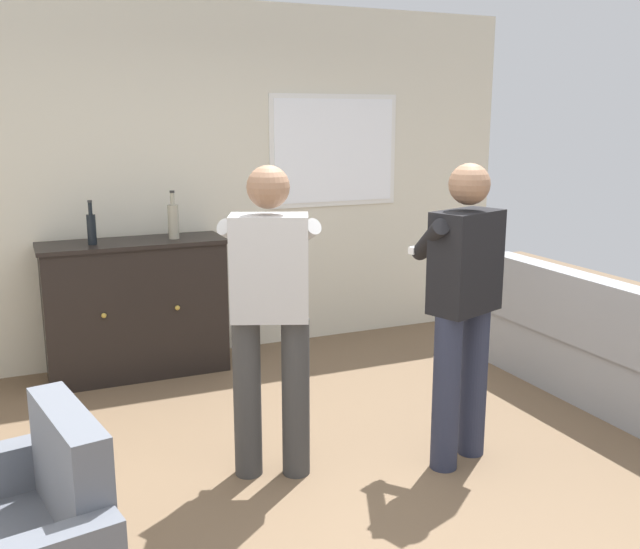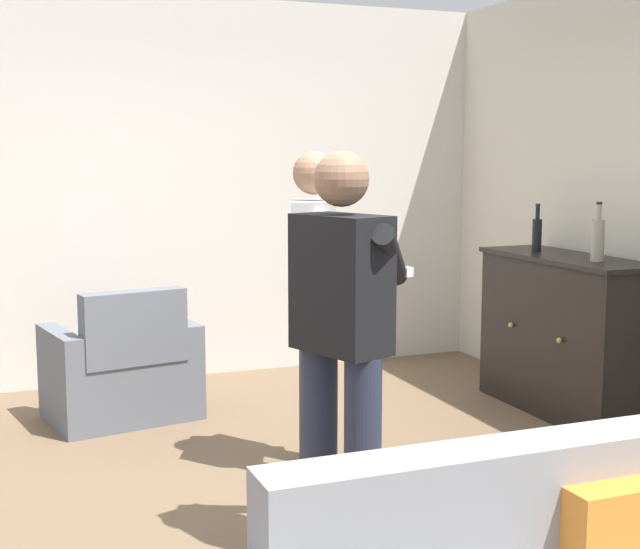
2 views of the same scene
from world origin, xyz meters
name	(u,v)px [view 2 (image 2 of 2)]	position (x,y,z in m)	size (l,w,h in m)	color
ground	(260,506)	(0.00, 0.00, 0.00)	(10.40, 10.40, 0.00)	brown
wall_side_left	(148,191)	(-2.66, 0.00, 1.40)	(0.12, 5.20, 2.80)	silver
armchair	(123,374)	(-1.67, -0.37, 0.29)	(0.79, 0.98, 0.85)	slate
sideboard_cabinet	(565,335)	(-0.77, 2.30, 0.51)	(1.34, 0.49, 1.02)	black
bottle_wine_green	(537,233)	(-1.05, 2.26, 1.15)	(0.06, 0.06, 0.32)	black
bottle_liquor_amber	(598,239)	(-0.46, 2.28, 1.16)	(0.08, 0.08, 0.36)	gray
person_standing_left	(316,296)	(-0.37, 0.43, 0.94)	(0.52, 0.52, 1.68)	#383838
person_standing_right	(343,337)	(0.65, 0.16, 0.94)	(0.53, 0.52, 1.68)	#282D42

